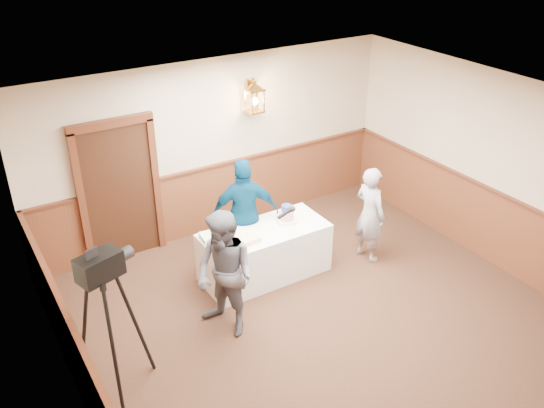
{
  "coord_description": "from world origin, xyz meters",
  "views": [
    {
      "loc": [
        -3.6,
        -4.02,
        4.84
      ],
      "look_at": [
        -0.08,
        1.7,
        1.25
      ],
      "focal_mm": 38.0,
      "sensor_mm": 36.0,
      "label": 1
    }
  ],
  "objects_px": {
    "display_table": "(265,253)",
    "tv_camera_rig": "(111,335)",
    "tiered_cake": "(287,215)",
    "assistant_p": "(245,214)",
    "sheet_cake_yellow": "(245,239)",
    "interviewer": "(225,275)",
    "sheet_cake_green": "(213,236)",
    "baker": "(370,214)"
  },
  "relations": [
    {
      "from": "display_table",
      "to": "tv_camera_rig",
      "type": "relative_size",
      "value": 1.0
    },
    {
      "from": "display_table",
      "to": "tiered_cake",
      "type": "distance_m",
      "value": 0.62
    },
    {
      "from": "display_table",
      "to": "tv_camera_rig",
      "type": "bearing_deg",
      "value": -156.64
    },
    {
      "from": "assistant_p",
      "to": "display_table",
      "type": "bearing_deg",
      "value": 121.67
    },
    {
      "from": "assistant_p",
      "to": "sheet_cake_yellow",
      "type": "bearing_deg",
      "value": 80.13
    },
    {
      "from": "sheet_cake_yellow",
      "to": "assistant_p",
      "type": "xyz_separation_m",
      "value": [
        0.3,
        0.53,
        0.05
      ]
    },
    {
      "from": "interviewer",
      "to": "display_table",
      "type": "bearing_deg",
      "value": 108.34
    },
    {
      "from": "tiered_cake",
      "to": "interviewer",
      "type": "height_order",
      "value": "interviewer"
    },
    {
      "from": "display_table",
      "to": "tv_camera_rig",
      "type": "distance_m",
      "value": 2.77
    },
    {
      "from": "display_table",
      "to": "tiered_cake",
      "type": "height_order",
      "value": "tiered_cake"
    },
    {
      "from": "sheet_cake_yellow",
      "to": "assistant_p",
      "type": "relative_size",
      "value": 0.22
    },
    {
      "from": "sheet_cake_green",
      "to": "assistant_p",
      "type": "height_order",
      "value": "assistant_p"
    },
    {
      "from": "interviewer",
      "to": "assistant_p",
      "type": "xyz_separation_m",
      "value": [
        0.93,
        1.17,
        0.01
      ]
    },
    {
      "from": "interviewer",
      "to": "baker",
      "type": "relative_size",
      "value": 1.12
    },
    {
      "from": "display_table",
      "to": "sheet_cake_yellow",
      "type": "relative_size",
      "value": 4.89
    },
    {
      "from": "sheet_cake_green",
      "to": "assistant_p",
      "type": "xyz_separation_m",
      "value": [
        0.63,
        0.24,
        0.05
      ]
    },
    {
      "from": "assistant_p",
      "to": "tv_camera_rig",
      "type": "height_order",
      "value": "tv_camera_rig"
    },
    {
      "from": "tiered_cake",
      "to": "tv_camera_rig",
      "type": "height_order",
      "value": "tv_camera_rig"
    },
    {
      "from": "baker",
      "to": "assistant_p",
      "type": "bearing_deg",
      "value": 57.99
    },
    {
      "from": "interviewer",
      "to": "tv_camera_rig",
      "type": "height_order",
      "value": "tv_camera_rig"
    },
    {
      "from": "tiered_cake",
      "to": "sheet_cake_green",
      "type": "height_order",
      "value": "tiered_cake"
    },
    {
      "from": "tiered_cake",
      "to": "tv_camera_rig",
      "type": "bearing_deg",
      "value": -158.92
    },
    {
      "from": "sheet_cake_yellow",
      "to": "tv_camera_rig",
      "type": "relative_size",
      "value": 0.2
    },
    {
      "from": "tv_camera_rig",
      "to": "sheet_cake_yellow",
      "type": "bearing_deg",
      "value": 6.6
    },
    {
      "from": "tiered_cake",
      "to": "interviewer",
      "type": "relative_size",
      "value": 0.19
    },
    {
      "from": "sheet_cake_yellow",
      "to": "assistant_p",
      "type": "distance_m",
      "value": 0.61
    },
    {
      "from": "tiered_cake",
      "to": "sheet_cake_yellow",
      "type": "relative_size",
      "value": 0.87
    },
    {
      "from": "display_table",
      "to": "interviewer",
      "type": "xyz_separation_m",
      "value": [
        -1.01,
        -0.77,
        0.45
      ]
    },
    {
      "from": "sheet_cake_green",
      "to": "interviewer",
      "type": "distance_m",
      "value": 0.98
    },
    {
      "from": "assistant_p",
      "to": "tv_camera_rig",
      "type": "distance_m",
      "value": 2.85
    },
    {
      "from": "baker",
      "to": "tv_camera_rig",
      "type": "relative_size",
      "value": 0.82
    },
    {
      "from": "tiered_cake",
      "to": "sheet_cake_green",
      "type": "distance_m",
      "value": 1.11
    },
    {
      "from": "sheet_cake_green",
      "to": "interviewer",
      "type": "height_order",
      "value": "interviewer"
    },
    {
      "from": "assistant_p",
      "to": "tv_camera_rig",
      "type": "xyz_separation_m",
      "value": [
        -2.43,
        -1.49,
        -0.03
      ]
    },
    {
      "from": "baker",
      "to": "sheet_cake_green",
      "type": "bearing_deg",
      "value": 70.23
    },
    {
      "from": "interviewer",
      "to": "tv_camera_rig",
      "type": "distance_m",
      "value": 1.53
    },
    {
      "from": "tv_camera_rig",
      "to": "display_table",
      "type": "bearing_deg",
      "value": 5.73
    },
    {
      "from": "interviewer",
      "to": "sheet_cake_yellow",
      "type": "bearing_deg",
      "value": 116.79
    },
    {
      "from": "sheet_cake_green",
      "to": "assistant_p",
      "type": "relative_size",
      "value": 0.2
    },
    {
      "from": "tiered_cake",
      "to": "interviewer",
      "type": "xyz_separation_m",
      "value": [
        -1.4,
        -0.8,
        -0.03
      ]
    },
    {
      "from": "display_table",
      "to": "baker",
      "type": "bearing_deg",
      "value": -14.83
    },
    {
      "from": "display_table",
      "to": "assistant_p",
      "type": "relative_size",
      "value": 1.07
    }
  ]
}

